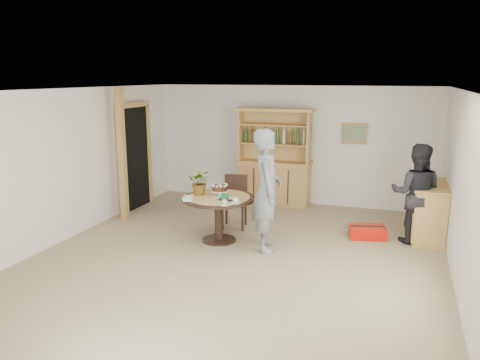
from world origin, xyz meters
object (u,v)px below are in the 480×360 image
sideboard (429,211)px  dining_chair (235,198)px  hutch (274,172)px  dining_table (219,206)px  teen_boy (267,190)px  adult_person (416,194)px  red_suitcase (367,232)px

sideboard → dining_chair: dining_chair is taller
hutch → dining_table: 2.58m
sideboard → teen_boy: 2.87m
hutch → adult_person: hutch is taller
dining_chair → teen_boy: (0.86, -0.93, 0.42)m
dining_chair → red_suitcase: (2.34, 0.15, -0.43)m
adult_person → red_suitcase: bearing=5.7°
hutch → red_suitcase: bearing=-37.4°
hutch → red_suitcase: (2.08, -1.59, -0.59)m
dining_table → sideboard: bearing=22.0°
dining_chair → sideboard: bearing=-1.3°
adult_person → dining_table: bearing=22.2°
hutch → teen_boy: bearing=-77.3°
dining_table → adult_person: bearing=18.2°
dining_chair → teen_boy: size_ratio=0.49×
teen_boy → adult_person: bearing=-80.5°
sideboard → teen_boy: bearing=-149.7°
sideboard → red_suitcase: size_ratio=1.86×
teen_boy → red_suitcase: teen_boy is taller
red_suitcase → dining_chair: bearing=170.1°
red_suitcase → hutch: bearing=129.0°
dining_table → red_suitcase: size_ratio=1.77×
dining_table → adult_person: 3.22m
dining_chair → red_suitcase: bearing=-6.2°
sideboard → hutch: bearing=157.8°
hutch → dining_table: (-0.25, -2.57, -0.08)m
dining_table → teen_boy: size_ratio=0.63×
adult_person → red_suitcase: adult_person is taller
sideboard → dining_table: size_ratio=1.05×
red_suitcase → dining_table: bearing=-170.7°
dining_chair → teen_boy: 1.34m
teen_boy → adult_person: teen_boy is taller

